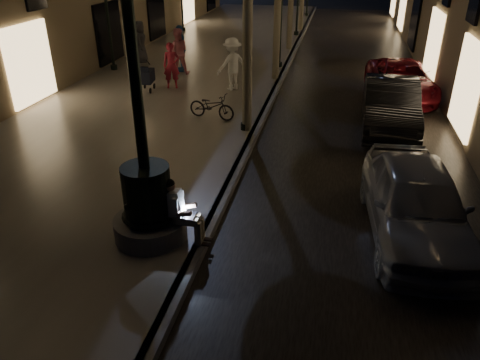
% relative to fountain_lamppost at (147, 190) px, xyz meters
% --- Properties ---
extents(ground, '(120.00, 120.00, 0.00)m').
position_rel_fountain_lamppost_xyz_m(ground, '(1.00, 13.00, -1.21)').
color(ground, black).
rests_on(ground, ground).
extents(cobble_lane, '(6.00, 45.00, 0.02)m').
position_rel_fountain_lamppost_xyz_m(cobble_lane, '(4.00, 13.00, -1.20)').
color(cobble_lane, black).
rests_on(cobble_lane, ground).
extents(promenade, '(8.00, 45.00, 0.20)m').
position_rel_fountain_lamppost_xyz_m(promenade, '(-3.00, 13.00, -1.11)').
color(promenade, slate).
rests_on(promenade, ground).
extents(curb_strip, '(0.25, 45.00, 0.20)m').
position_rel_fountain_lamppost_xyz_m(curb_strip, '(1.00, 13.00, -1.11)').
color(curb_strip, '#59595B').
rests_on(curb_strip, ground).
extents(fountain_lamppost, '(1.40, 1.40, 5.21)m').
position_rel_fountain_lamppost_xyz_m(fountain_lamppost, '(0.00, 0.00, 0.00)').
color(fountain_lamppost, '#59595B').
rests_on(fountain_lamppost, promenade).
extents(seated_man_laptop, '(0.92, 0.31, 1.30)m').
position_rel_fountain_lamppost_xyz_m(seated_man_laptop, '(0.61, -0.00, -0.32)').
color(seated_man_laptop, gray).
rests_on(seated_man_laptop, promenade).
extents(lamp_curb_a, '(0.36, 0.36, 4.81)m').
position_rel_fountain_lamppost_xyz_m(lamp_curb_a, '(0.70, 6.00, 2.02)').
color(lamp_curb_a, black).
rests_on(lamp_curb_a, promenade).
extents(stroller, '(0.56, 1.12, 1.13)m').
position_rel_fountain_lamppost_xyz_m(stroller, '(-3.71, 9.20, -0.45)').
color(stroller, black).
rests_on(stroller, promenade).
extents(car_front, '(2.11, 4.57, 1.52)m').
position_rel_fountain_lamppost_xyz_m(car_front, '(5.02, 1.39, -0.45)').
color(car_front, '#9B9DA2').
rests_on(car_front, ground).
extents(car_second, '(1.73, 4.63, 1.51)m').
position_rel_fountain_lamppost_xyz_m(car_second, '(5.00, 7.54, -0.46)').
color(car_second, black).
rests_on(car_second, ground).
extents(car_third, '(2.51, 4.89, 1.32)m').
position_rel_fountain_lamppost_xyz_m(car_third, '(5.65, 11.00, -0.55)').
color(car_third, maroon).
rests_on(car_third, ground).
extents(pedestrian_red, '(0.72, 0.59, 1.71)m').
position_rel_fountain_lamppost_xyz_m(pedestrian_red, '(-2.92, 9.83, -0.16)').
color(pedestrian_red, '#B02338').
rests_on(pedestrian_red, promenade).
extents(pedestrian_pink, '(1.11, 0.99, 1.90)m').
position_rel_fountain_lamppost_xyz_m(pedestrian_pink, '(-3.35, 11.87, -0.06)').
color(pedestrian_pink, '#CA6B78').
rests_on(pedestrian_pink, promenade).
extents(pedestrian_white, '(1.41, 1.37, 1.94)m').
position_rel_fountain_lamppost_xyz_m(pedestrian_white, '(-0.61, 10.09, -0.04)').
color(pedestrian_white, white).
rests_on(pedestrian_white, promenade).
extents(pedestrian_blue, '(0.73, 1.22, 1.94)m').
position_rel_fountain_lamppost_xyz_m(pedestrian_blue, '(-3.38, 12.36, -0.04)').
color(pedestrian_blue, navy).
rests_on(pedestrian_blue, promenade).
extents(pedestrian_dark, '(0.83, 1.04, 1.85)m').
position_rel_fountain_lamppost_xyz_m(pedestrian_dark, '(-5.76, 13.63, -0.08)').
color(pedestrian_dark, '#313035').
rests_on(pedestrian_dark, promenade).
extents(bicycle, '(1.66, 0.89, 0.83)m').
position_rel_fountain_lamppost_xyz_m(bicycle, '(-0.54, 6.74, -0.60)').
color(bicycle, black).
rests_on(bicycle, promenade).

